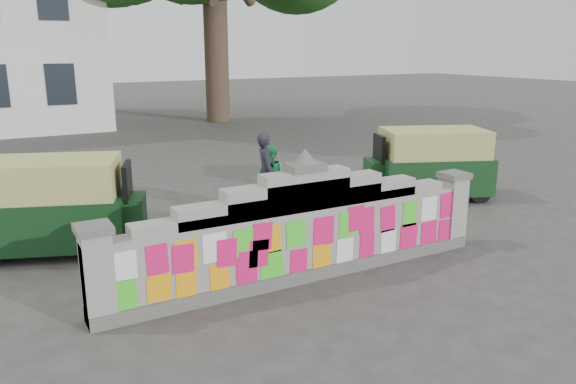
% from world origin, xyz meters
% --- Properties ---
extents(ground, '(100.00, 100.00, 0.00)m').
position_xyz_m(ground, '(0.00, 0.00, 0.00)').
color(ground, '#383533').
rests_on(ground, ground).
extents(parapet_wall, '(6.48, 0.44, 2.01)m').
position_xyz_m(parapet_wall, '(-0.00, -0.01, 0.75)').
color(parapet_wall, '#4C4C49').
rests_on(parapet_wall, ground).
extents(cyclist_bike, '(1.80, 1.00, 0.90)m').
position_xyz_m(cyclist_bike, '(0.89, 3.04, 0.45)').
color(cyclist_bike, black).
rests_on(cyclist_bike, ground).
extents(cyclist_rider, '(0.49, 0.63, 1.52)m').
position_xyz_m(cyclist_rider, '(0.89, 3.04, 0.76)').
color(cyclist_rider, black).
rests_on(cyclist_rider, ground).
extents(pedestrian, '(0.80, 0.88, 1.49)m').
position_xyz_m(pedestrian, '(1.11, 3.24, 0.74)').
color(pedestrian, '#268C52').
rests_on(pedestrian, ground).
extents(rickshaw_left, '(3.01, 2.14, 1.62)m').
position_xyz_m(rickshaw_left, '(-3.12, 3.07, 0.84)').
color(rickshaw_left, black).
rests_on(rickshaw_left, ground).
extents(rickshaw_right, '(2.99, 2.20, 1.61)m').
position_xyz_m(rickshaw_right, '(4.95, 2.63, 0.84)').
color(rickshaw_right, '#113317').
rests_on(rickshaw_right, ground).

